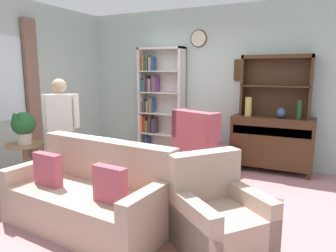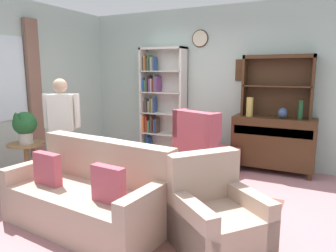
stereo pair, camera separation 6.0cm
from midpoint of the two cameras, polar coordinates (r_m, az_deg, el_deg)
name	(u,v)px [view 1 (the left image)]	position (r m, az deg, el deg)	size (l,w,h in m)	color
ground_plane	(155,199)	(4.25, -2.87, -13.17)	(5.40, 4.60, 0.02)	#B27A7F
wall_back	(209,85)	(5.87, 7.18, 7.45)	(5.00, 0.09, 2.80)	#ADC1B7
wall_left	(13,88)	(5.56, -26.76, 6.24)	(0.16, 4.20, 2.80)	#ADC1B7
area_rug	(157,210)	(3.92, -2.41, -15.05)	(2.70, 2.00, 0.01)	brown
bookshelf	(158,102)	(6.11, -2.11, 4.47)	(0.90, 0.30, 2.10)	silver
sideboard	(272,141)	(5.45, 18.10, -2.71)	(1.30, 0.45, 0.92)	#422816
sideboard_hutch	(276,77)	(5.43, 18.88, 8.41)	(1.10, 0.26, 1.00)	#422816
vase_tall	(248,107)	(5.34, 14.17, 3.44)	(0.11, 0.11, 0.32)	tan
vase_round	(281,113)	(5.28, 19.69, 2.28)	(0.15, 0.15, 0.17)	#33476B
bottle_wine	(299,110)	(5.23, 22.53, 2.76)	(0.07, 0.07, 0.30)	#194223
couch_floral	(90,197)	(3.59, -14.50, -12.48)	(1.87, 1.01, 0.90)	tan
armchair_floral	(218,218)	(3.11, 8.52, -16.34)	(1.08, 1.07, 0.88)	tan
wingback_chair	(202,151)	(5.09, 5.88, -4.58)	(1.01, 1.02, 1.05)	#B74C5B
plant_stand	(26,160)	(5.00, -24.83, -5.64)	(0.52, 0.52, 0.64)	#997047
potted_plant_large	(23,125)	(4.86, -25.32, 0.10)	(0.33, 0.33, 0.46)	beige
potted_plant_small	(15,184)	(4.76, -26.54, -9.45)	(0.20, 0.20, 0.28)	#AD6B4C
person_reading	(61,125)	(4.71, -19.23, 0.22)	(0.50, 0.34, 1.56)	#38333D
coffee_table	(138,174)	(4.10, -5.96, -8.70)	(0.80, 0.50, 0.42)	#422816
book_stack	(139,165)	(4.07, -5.81, -7.12)	(0.22, 0.15, 0.11)	#3F3833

